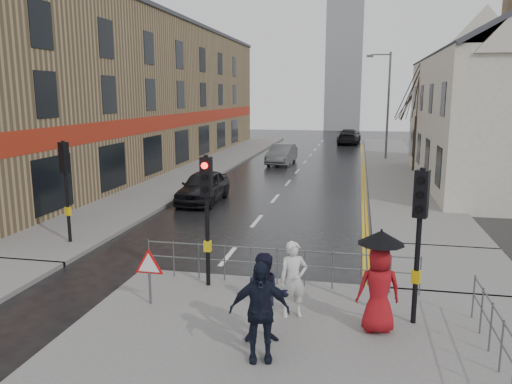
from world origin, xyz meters
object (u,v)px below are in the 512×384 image
at_px(pedestrian_b, 266,298).
at_px(pedestrian_with_umbrella, 379,278).
at_px(car_parked, 203,187).
at_px(car_mid, 282,154).
at_px(pedestrian_d, 259,311).
at_px(pedestrian_a, 293,280).

distance_m(pedestrian_b, pedestrian_with_umbrella, 2.38).
bearing_deg(car_parked, car_mid, 83.24).
bearing_deg(pedestrian_b, car_parked, 96.14).
bearing_deg(pedestrian_b, car_mid, 81.57).
height_order(pedestrian_with_umbrella, pedestrian_d, pedestrian_with_umbrella).
height_order(car_parked, car_mid, car_parked).
xyz_separation_m(pedestrian_d, car_parked, (-5.42, 13.72, -0.36)).
xyz_separation_m(pedestrian_with_umbrella, car_parked, (-7.61, 12.11, -0.56)).
xyz_separation_m(pedestrian_a, pedestrian_d, (-0.37, -1.97, 0.10)).
bearing_deg(pedestrian_with_umbrella, car_mid, 103.01).
relative_size(pedestrian_a, car_mid, 0.39).
bearing_deg(pedestrian_a, pedestrian_d, -121.71).
height_order(pedestrian_with_umbrella, car_parked, pedestrian_with_umbrella).
xyz_separation_m(pedestrian_with_umbrella, pedestrian_d, (-2.19, -1.62, -0.20)).
bearing_deg(pedestrian_with_umbrella, pedestrian_d, -143.61).
distance_m(pedestrian_b, pedestrian_d, 0.71).
bearing_deg(pedestrian_b, pedestrian_with_umbrella, 5.87).
bearing_deg(pedestrian_with_umbrella, pedestrian_b, -157.66).
bearing_deg(pedestrian_a, pedestrian_b, -127.69).
distance_m(pedestrian_with_umbrella, car_mid, 26.55).
height_order(pedestrian_a, pedestrian_with_umbrella, pedestrian_with_umbrella).
xyz_separation_m(pedestrian_a, pedestrian_b, (-0.38, -1.25, 0.06)).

